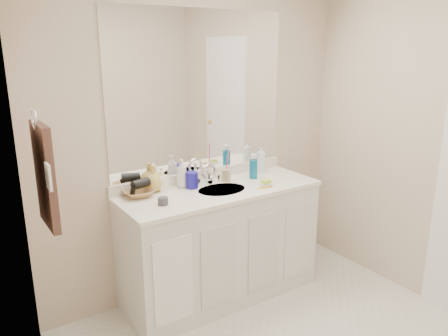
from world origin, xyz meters
TOP-DOWN VIEW (x-y plane):
  - wall_back at (0.00, 1.30)m, footprint 2.60×0.02m
  - wall_left at (-1.30, 0.00)m, footprint 0.02×2.60m
  - vanity_cabinet at (0.00, 1.02)m, footprint 1.50×0.55m
  - countertop at (0.00, 1.02)m, footprint 1.52×0.57m
  - backsplash at (0.00, 1.29)m, footprint 1.52×0.03m
  - sink_basin at (0.00, 1.00)m, footprint 0.37×0.37m
  - faucet at (0.00, 1.18)m, footprint 0.02×0.02m
  - mirror at (0.00, 1.29)m, footprint 1.48×0.01m
  - blue_mug at (-0.16, 1.15)m, footprint 0.11×0.11m
  - tan_cup at (0.14, 1.16)m, footprint 0.07×0.07m
  - toothbrush at (0.15, 1.16)m, footprint 0.02×0.04m
  - mouthwash_bottle at (0.36, 1.10)m, footprint 0.08×0.08m
  - clear_pump_bottle at (0.51, 1.19)m, footprint 0.07×0.07m
  - soap_dish at (0.34, 0.91)m, footprint 0.13×0.12m
  - green_soap at (0.34, 0.91)m, footprint 0.07×0.06m
  - orange_comb at (0.28, 0.86)m, footprint 0.12×0.05m
  - dark_jar at (-0.50, 0.95)m, footprint 0.08×0.08m
  - soap_bottle_white at (-0.22, 1.21)m, footprint 0.10×0.10m
  - soap_bottle_cream at (-0.38, 1.23)m, footprint 0.09×0.09m
  - soap_bottle_yellow at (-0.43, 1.25)m, footprint 0.17×0.17m
  - wicker_basket at (-0.57, 1.20)m, footprint 0.23×0.23m
  - hair_dryer at (-0.55, 1.20)m, footprint 0.14×0.10m
  - towel_ring at (-1.27, 0.77)m, footprint 0.01×0.11m
  - hand_towel at (-1.25, 0.77)m, footprint 0.04×0.32m
  - switch_plate at (-1.27, 0.57)m, footprint 0.01×0.08m

SIDE VIEW (x-z plane):
  - vanity_cabinet at x=0.00m, z-range 0.00..0.85m
  - countertop at x=0.00m, z-range 0.85..0.88m
  - sink_basin at x=0.00m, z-range 0.86..0.88m
  - orange_comb at x=0.28m, z-range 0.88..0.88m
  - soap_dish at x=0.34m, z-range 0.88..0.89m
  - green_soap at x=0.34m, z-range 0.89..0.92m
  - dark_jar at x=-0.50m, z-range 0.88..0.93m
  - wicker_basket at x=-0.57m, z-range 0.88..0.93m
  - backsplash at x=0.00m, z-range 0.88..0.96m
  - tan_cup at x=0.14m, z-range 0.88..0.97m
  - faucet at x=0.00m, z-range 0.88..0.99m
  - blue_mug at x=-0.16m, z-range 0.88..1.00m
  - mouthwash_bottle at x=0.36m, z-range 0.88..1.03m
  - soap_bottle_cream at x=-0.38m, z-range 0.88..1.05m
  - clear_pump_bottle at x=0.51m, z-range 0.88..1.06m
  - hair_dryer at x=-0.55m, z-range 0.94..1.00m
  - soap_bottle_yellow at x=-0.43m, z-range 0.88..1.07m
  - soap_bottle_white at x=-0.22m, z-range 0.88..1.09m
  - toothbrush at x=0.15m, z-range 0.93..1.13m
  - wall_back at x=0.00m, z-range 0.00..2.40m
  - wall_left at x=-1.30m, z-range 0.00..2.40m
  - hand_towel at x=-1.25m, z-range 0.98..1.52m
  - switch_plate at x=-1.27m, z-range 1.24..1.36m
  - towel_ring at x=-1.27m, z-range 1.49..1.61m
  - mirror at x=0.00m, z-range 0.96..2.16m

